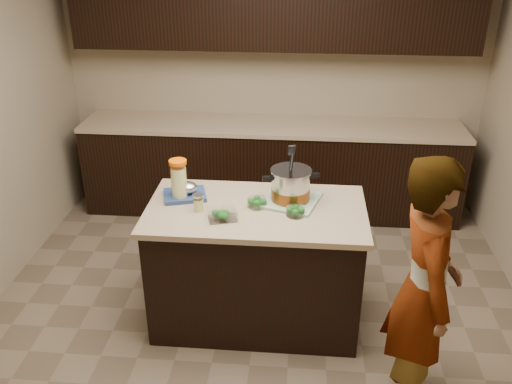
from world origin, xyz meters
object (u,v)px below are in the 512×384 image
stock_pot (291,187)px  person (424,290)px  island (256,265)px  lemonade_pitcher (179,182)px

stock_pot → person: bearing=-60.3°
stock_pot → island: bearing=-166.4°
person → island: bearing=54.4°
island → stock_pot: stock_pot is taller
stock_pot → lemonade_pitcher: (-0.75, -0.04, 0.02)m
lemonade_pitcher → person: bearing=-26.6°
island → lemonade_pitcher: size_ratio=5.09×
stock_pot → person: person is taller
stock_pot → person: 1.12m
island → lemonade_pitcher: bearing=171.4°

